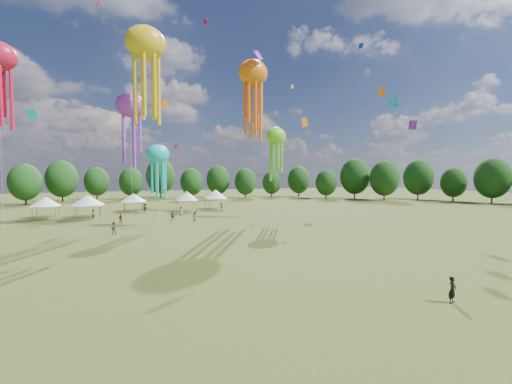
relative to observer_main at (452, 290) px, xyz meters
name	(u,v)px	position (x,y,z in m)	size (l,w,h in m)	color
ground	(305,318)	(-9.19, 1.84, -0.80)	(300.00, 300.00, 0.00)	#384416
observer_main	(452,290)	(0.00, 0.00, 0.00)	(0.58, 0.38, 1.60)	black
spectator_near	(113,228)	(-18.80, 32.67, 0.00)	(0.78, 0.61, 1.60)	gray
spectators_far	(168,212)	(-9.47, 48.81, 0.04)	(25.01, 16.67, 1.79)	gray
festival_tents	(141,198)	(-13.72, 56.23, 2.35)	(37.63, 12.69, 4.41)	#47474C
show_kites	(176,92)	(-8.86, 42.69, 20.83)	(46.50, 14.94, 31.06)	#9E32DF
small_kites	(183,46)	(-7.74, 41.94, 28.32)	(67.70, 50.30, 45.87)	#9E32DF
treeline	(141,180)	(-13.05, 64.35, 5.74)	(201.57, 95.24, 13.43)	#38281C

